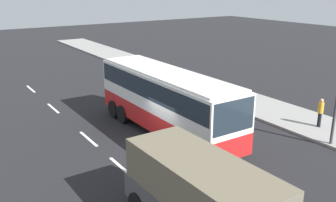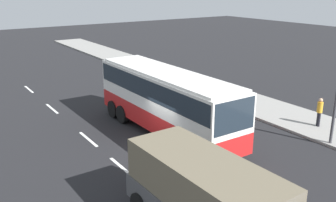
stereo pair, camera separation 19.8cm
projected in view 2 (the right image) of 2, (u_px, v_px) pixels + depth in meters
The scene contains 6 objects.
ground_plane at pixel (160, 149), 19.25m from camera, with size 120.00×120.00×0.00m, color black.
sidewalk_curb at pixel (281, 114), 24.25m from camera, with size 80.00×4.00×0.15m, color gray.
lane_centreline at pixel (124, 169), 17.17m from camera, with size 33.50×0.16×0.01m.
coach_bus at pixel (166, 96), 20.55m from camera, with size 10.75×2.75×3.62m.
car_yellow_taxi at pixel (155, 87), 27.98m from camera, with size 4.35×2.21×1.47m.
pedestrian_near_curb at pixel (320, 110), 21.69m from camera, with size 0.32×0.32×1.70m.
Camera 2 is at (14.83, -9.53, 8.15)m, focal length 40.01 mm.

